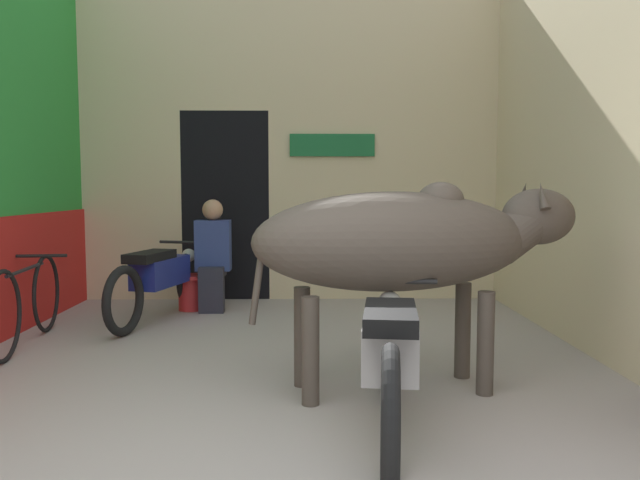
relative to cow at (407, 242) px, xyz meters
The scene contains 8 objects.
wall_back_with_doorway 3.84m from the cow, 107.19° to the left, with size 4.91×0.93×3.86m.
wall_right_with_door 2.07m from the cow, 25.46° to the left, with size 0.22×5.06×3.86m.
cow is the anchor object (origin of this frame).
motorcycle_near 0.94m from the cow, 105.59° to the right, with size 0.58×2.00×0.77m.
motorcycle_far 3.12m from the cow, 134.02° to the left, with size 0.71×2.00×0.76m.
bicycle 3.31m from the cow, 158.27° to the left, with size 0.44×1.75×0.73m.
shopkeeper_seated 3.19m from the cow, 122.04° to the left, with size 0.38×0.34×1.21m.
plastic_stool 3.42m from the cow, 125.55° to the left, with size 0.36×0.36×0.38m.
Camera 1 is at (0.23, -2.34, 1.33)m, focal length 35.00 mm.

